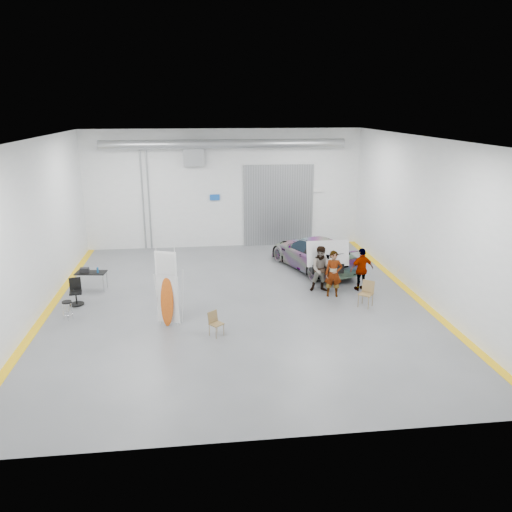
{
  "coord_description": "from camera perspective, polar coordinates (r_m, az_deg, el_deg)",
  "views": [
    {
      "loc": [
        -1.38,
        -17.29,
        7.08
      ],
      "look_at": [
        0.8,
        1.04,
        1.5
      ],
      "focal_mm": 35.0,
      "sensor_mm": 36.0,
      "label": 1
    }
  ],
  "objects": [
    {
      "name": "work_table",
      "position": [
        20.87,
        -18.53,
        -1.77
      ],
      "size": [
        1.24,
        0.73,
        0.96
      ],
      "rotation": [
        0.0,
        0.0,
        -0.12
      ],
      "color": "gray",
      "rests_on": "ground"
    },
    {
      "name": "office_chair",
      "position": [
        19.62,
        -19.86,
        -4.03
      ],
      "size": [
        0.53,
        0.53,
        0.99
      ],
      "rotation": [
        0.0,
        0.0,
        0.18
      ],
      "color": "black",
      "rests_on": "ground"
    },
    {
      "name": "room_shell",
      "position": [
        19.8,
        -2.03,
        8.09
      ],
      "size": [
        14.02,
        16.18,
        6.01
      ],
      "color": "silver",
      "rests_on": "ground"
    },
    {
      "name": "sedan_car",
      "position": [
        22.53,
        6.55,
        0.36
      ],
      "size": [
        3.63,
        5.48,
        1.47
      ],
      "primitive_type": "imported",
      "rotation": [
        0.0,
        0.0,
        3.48
      ],
      "color": "white",
      "rests_on": "ground"
    },
    {
      "name": "person_c",
      "position": [
        20.17,
        11.99,
        -1.5
      ],
      "size": [
        1.07,
        0.61,
        1.73
      ],
      "primitive_type": "imported",
      "rotation": [
        0.0,
        0.0,
        3.34
      ],
      "color": "brown",
      "rests_on": "ground"
    },
    {
      "name": "surfboard_display",
      "position": [
        16.75,
        -9.88,
        -4.33
      ],
      "size": [
        0.74,
        0.4,
        2.73
      ],
      "rotation": [
        0.0,
        0.0,
        -0.35
      ],
      "color": "white",
      "rests_on": "ground"
    },
    {
      "name": "shop_stool",
      "position": [
        18.39,
        -20.73,
        -5.85
      ],
      "size": [
        0.34,
        0.34,
        0.67
      ],
      "rotation": [
        0.0,
        0.0,
        -0.15
      ],
      "color": "black",
      "rests_on": "ground"
    },
    {
      "name": "person_a",
      "position": [
        19.32,
        8.85,
        -2.02
      ],
      "size": [
        0.73,
        0.54,
        1.81
      ],
      "primitive_type": "imported",
      "rotation": [
        0.0,
        0.0,
        -0.18
      ],
      "color": "#967552",
      "rests_on": "ground"
    },
    {
      "name": "person_b",
      "position": [
        19.77,
        7.5,
        -1.47
      ],
      "size": [
        0.98,
        0.8,
        1.84
      ],
      "primitive_type": "imported",
      "rotation": [
        0.0,
        0.0,
        -0.13
      ],
      "color": "#486785",
      "rests_on": "ground"
    },
    {
      "name": "trunk_lid",
      "position": [
        20.19,
        8.08,
        0.59
      ],
      "size": [
        1.72,
        1.04,
        0.04
      ],
      "primitive_type": "cube",
      "color": "silver",
      "rests_on": "sedan_car"
    },
    {
      "name": "folding_chair_near",
      "position": [
        16.16,
        -4.54,
        -8.25
      ],
      "size": [
        0.52,
        0.58,
        0.8
      ],
      "rotation": [
        0.0,
        0.0,
        0.68
      ],
      "color": "olive",
      "rests_on": "ground"
    },
    {
      "name": "ground",
      "position": [
        18.73,
        -2.06,
        -5.4
      ],
      "size": [
        16.0,
        16.0,
        0.0
      ],
      "primitive_type": "plane",
      "color": "#595B60",
      "rests_on": "ground"
    },
    {
      "name": "folding_chair_far",
      "position": [
        18.74,
        12.39,
        -4.81
      ],
      "size": [
        0.63,
        0.7,
        0.95
      ],
      "rotation": [
        0.0,
        0.0,
        -0.71
      ],
      "color": "olive",
      "rests_on": "ground"
    }
  ]
}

